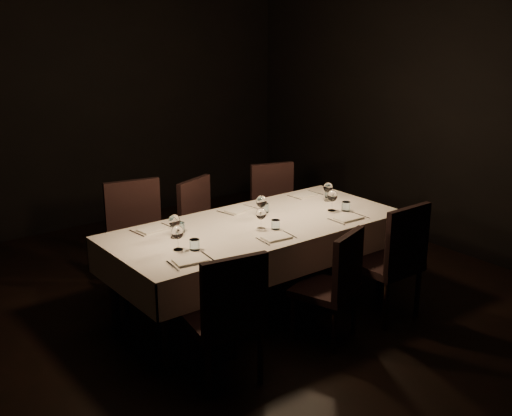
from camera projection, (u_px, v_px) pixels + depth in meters
room at (256, 137)px, 5.13m from camera, size 5.01×6.01×3.01m
dining_table at (256, 232)px, 5.37m from camera, size 2.52×1.12×0.76m
chair_near_left at (227, 313)px, 4.28m from camera, size 0.54×0.54×0.98m
place_setting_near_left at (185, 244)px, 4.69m from camera, size 0.35×0.41×0.19m
chair_near_center at (335, 281)px, 4.87m from camera, size 0.55×0.55×0.90m
place_setting_near_center at (269, 223)px, 5.15m from camera, size 0.33×0.40×0.18m
chair_near_right at (394, 257)px, 5.22m from camera, size 0.48×0.48×1.00m
place_setting_near_right at (340, 205)px, 5.61m from camera, size 0.34×0.41×0.19m
chair_far_left at (138, 235)px, 5.66m from camera, size 0.59×0.59×1.04m
place_setting_far_left at (169, 225)px, 5.09m from camera, size 0.35×0.41×0.19m
chair_far_center at (204, 224)px, 6.08m from camera, size 0.59×0.59×0.95m
place_setting_far_center at (255, 206)px, 5.59m from camera, size 0.36×0.41×0.19m
chair_far_right at (276, 207)px, 6.59m from camera, size 0.58×0.58×0.96m
place_setting_far_right at (321, 191)px, 6.04m from camera, size 0.33×0.40×0.18m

